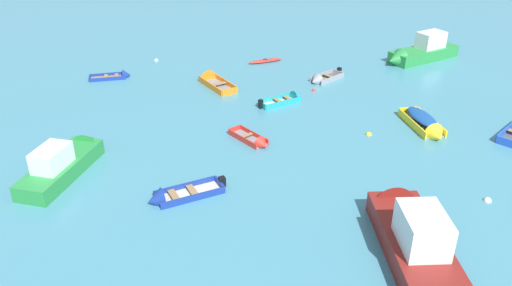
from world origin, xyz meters
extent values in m
cube|color=#4C4C51|center=(6.34, 30.90, 0.05)|extent=(2.61, 2.33, 0.09)
cube|color=gray|center=(6.67, 30.49, 0.18)|extent=(2.13, 1.67, 0.37)
cube|color=gray|center=(6.02, 31.32, 0.18)|extent=(2.13, 1.67, 0.37)
cube|color=gray|center=(7.38, 31.71, 0.18)|extent=(0.72, 0.88, 0.37)
cone|color=gray|center=(5.25, 30.06, 0.20)|extent=(1.10, 1.17, 1.01)
cube|color=#937047|center=(6.45, 30.99, 0.26)|extent=(0.80, 0.92, 0.03)
cube|color=#937047|center=(5.84, 30.52, 0.26)|extent=(0.80, 0.92, 0.03)
cube|color=black|center=(7.47, 31.78, 0.31)|extent=(0.36, 0.37, 0.51)
cube|color=#288C3D|center=(-10.08, 18.75, 0.41)|extent=(3.49, 5.70, 0.82)
cone|color=#288C3D|center=(-9.11, 21.40, 0.45)|extent=(1.75, 1.52, 1.46)
cube|color=white|center=(-10.26, 18.24, 1.33)|extent=(1.85, 2.27, 1.04)
cube|color=black|center=(-9.97, 19.05, 1.54)|extent=(1.17, 0.56, 0.46)
cube|color=gray|center=(-0.38, 21.74, 0.04)|extent=(2.05, 2.48, 0.09)
cube|color=red|center=(-0.01, 21.99, 0.17)|extent=(1.47, 2.14, 0.34)
cube|color=red|center=(-0.74, 21.49, 0.17)|extent=(1.47, 2.14, 0.34)
cube|color=red|center=(-1.09, 22.79, 0.17)|extent=(0.77, 0.56, 0.34)
cone|color=red|center=(0.36, 20.65, 0.19)|extent=(1.03, 0.96, 0.84)
cube|color=#937047|center=(-0.45, 21.85, 0.24)|extent=(0.80, 0.66, 0.03)
cube|color=blue|center=(14.89, 21.03, 0.23)|extent=(2.67, 2.28, 0.46)
cube|color=blue|center=(14.02, 19.41, 0.23)|extent=(0.95, 1.09, 0.46)
cube|color=#99754C|center=(-9.89, 32.75, 0.03)|extent=(2.61, 1.22, 0.07)
cube|color=navy|center=(-9.96, 33.23, 0.14)|extent=(2.61, 0.39, 0.28)
cube|color=navy|center=(-9.83, 32.26, 0.14)|extent=(2.61, 0.39, 0.28)
cube|color=navy|center=(-11.19, 32.58, 0.14)|extent=(0.22, 0.96, 0.28)
cone|color=navy|center=(-8.54, 32.92, 0.15)|extent=(0.71, 1.00, 0.93)
cube|color=#937047|center=(-10.03, 32.73, 0.19)|extent=(0.38, 0.90, 0.03)
cube|color=#937047|center=(-9.27, 32.82, 0.19)|extent=(0.38, 0.90, 0.03)
cube|color=beige|center=(2.18, 26.72, 0.05)|extent=(2.75, 1.92, 0.10)
cube|color=teal|center=(1.97, 27.15, 0.20)|extent=(2.50, 1.22, 0.39)
cube|color=teal|center=(2.38, 26.29, 0.20)|extent=(2.50, 1.22, 0.39)
cube|color=teal|center=(0.94, 26.14, 0.20)|extent=(0.48, 0.88, 0.39)
cone|color=teal|center=(3.47, 27.33, 0.22)|extent=(0.95, 1.09, 0.91)
cube|color=#937047|center=(2.05, 26.66, 0.27)|extent=(0.62, 0.89, 0.03)
cube|color=#937047|center=(2.77, 27.00, 0.27)|extent=(0.62, 0.89, 0.03)
cube|color=black|center=(0.83, 26.09, 0.33)|extent=(0.33, 0.33, 0.55)
cube|color=gray|center=(-1.81, 30.18, 0.06)|extent=(2.52, 3.49, 0.11)
cube|color=orange|center=(-2.37, 29.91, 0.22)|extent=(1.62, 3.13, 0.45)
cube|color=orange|center=(-1.25, 30.46, 0.22)|extent=(1.62, 3.13, 0.45)
cube|color=orange|center=(-1.04, 28.64, 0.22)|extent=(1.15, 0.66, 0.45)
cone|color=orange|center=(-2.62, 31.80, 0.25)|extent=(1.42, 1.24, 1.19)
cube|color=#937047|center=(-1.73, 30.02, 0.31)|extent=(1.16, 0.82, 0.03)
cube|color=gray|center=(10.20, 22.42, 0.06)|extent=(1.49, 3.51, 0.12)
cube|color=yellow|center=(10.82, 22.48, 0.24)|extent=(0.41, 3.56, 0.48)
cube|color=yellow|center=(9.57, 22.36, 0.24)|extent=(0.41, 3.56, 0.48)
cube|color=yellow|center=(10.03, 24.19, 0.24)|extent=(1.24, 0.24, 0.48)
cone|color=yellow|center=(10.37, 20.57, 0.26)|extent=(1.28, 0.92, 1.21)
cube|color=#937047|center=(10.18, 22.60, 0.33)|extent=(1.16, 0.47, 0.03)
cube|color=#937047|center=(10.27, 21.57, 0.33)|extent=(1.16, 0.47, 0.03)
ellipsoid|color=#19478C|center=(10.20, 22.42, 0.61)|extent=(1.41, 3.21, 0.37)
cube|color=maroon|center=(5.26, 11.09, 0.47)|extent=(2.59, 6.42, 0.95)
cone|color=maroon|center=(5.45, 14.36, 0.52)|extent=(1.94, 1.37, 1.87)
cube|color=white|center=(5.23, 10.46, 1.67)|extent=(1.73, 2.36, 1.44)
cube|color=black|center=(5.29, 11.47, 1.95)|extent=(1.52, 0.28, 0.63)
cube|color=#288C3D|center=(15.23, 34.66, 0.46)|extent=(6.41, 4.43, 0.93)
cone|color=#288C3D|center=(12.34, 33.27, 0.51)|extent=(1.82, 2.02, 1.65)
cube|color=white|center=(15.79, 34.92, 1.56)|extent=(2.61, 2.23, 1.28)
cube|color=black|center=(14.90, 34.50, 1.82)|extent=(0.74, 1.28, 0.56)
ellipsoid|color=red|center=(2.22, 35.22, 0.13)|extent=(2.93, 1.27, 0.26)
torus|color=black|center=(2.22, 35.22, 0.25)|extent=(0.44, 0.44, 0.06)
cube|color=beige|center=(-3.68, 16.28, 0.04)|extent=(3.20, 2.05, 0.09)
cube|color=navy|center=(-3.48, 15.75, 0.17)|extent=(2.98, 1.17, 0.35)
cube|color=navy|center=(-3.88, 16.80, 0.17)|extent=(2.98, 1.17, 0.35)
cube|color=navy|center=(-2.20, 16.83, 0.17)|extent=(0.50, 1.08, 0.35)
cone|color=navy|center=(-5.22, 15.70, 0.19)|extent=(1.06, 1.27, 1.08)
cube|color=#937047|center=(-3.53, 16.33, 0.24)|extent=(0.66, 1.06, 0.03)
cube|color=#937047|center=(-4.39, 16.01, 0.24)|extent=(0.66, 1.06, 0.03)
cube|color=black|center=(-2.08, 16.88, 0.30)|extent=(0.38, 0.37, 0.49)
sphere|color=red|center=(4.91, 28.77, 0.00)|extent=(0.31, 0.31, 0.31)
sphere|color=yellow|center=(6.70, 21.63, 0.00)|extent=(0.36, 0.36, 0.36)
sphere|color=silver|center=(-6.61, 36.58, 0.00)|extent=(0.33, 0.33, 0.33)
sphere|color=silver|center=(10.19, 14.36, 0.00)|extent=(0.37, 0.37, 0.37)
camera|label=1|loc=(-2.63, -4.43, 13.54)|focal=36.09mm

